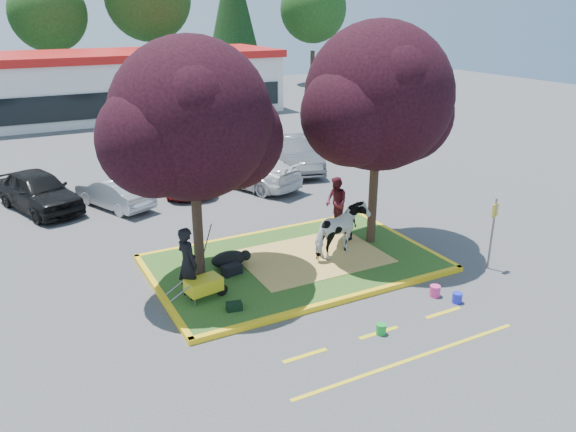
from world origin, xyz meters
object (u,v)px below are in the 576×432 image
bucket_blue (457,298)px  calf (229,259)px  wheelbarrow (204,285)px  sign_post (493,227)px  cow (341,231)px  car_black (39,191)px  car_silver (114,192)px  bucket_pink (435,291)px  bucket_green (381,329)px  handler (188,263)px

bucket_blue → calf: bearing=135.2°
wheelbarrow → sign_post: 8.37m
cow → wheelbarrow: 4.66m
wheelbarrow → sign_post: (8.13, -1.82, 0.75)m
cow → car_black: cow is taller
bucket_blue → car_silver: size_ratio=0.08×
bucket_pink → bucket_blue: bearing=-62.7°
bucket_green → car_black: (-6.22, 13.08, 0.62)m
cow → sign_post: bearing=-145.7°
car_black → car_silver: (2.57, -0.99, -0.16)m
calf → car_black: 9.34m
bucket_pink → handler: bearing=154.8°
cow → sign_post: 4.36m
sign_post → bucket_blue: size_ratio=7.88×
handler → sign_post: 8.70m
handler → bucket_blue: (6.15, -3.30, -0.98)m
cow → wheelbarrow: (-4.59, -0.71, -0.38)m
calf → bucket_green: calf is taller
calf → bucket_blue: bearing=-53.5°
bucket_green → bucket_blue: (2.66, 0.30, 0.01)m
cow → bucket_blue: 3.95m
bucket_blue → bucket_green: bearing=-173.5°
calf → bucket_green: bearing=-77.3°
handler → car_silver: handler is taller
handler → bucket_green: size_ratio=7.42×
bucket_blue → car_silver: 13.38m
bucket_pink → bucket_blue: bucket_pink is taller
bucket_pink → car_black: (-8.61, 12.24, 0.60)m
handler → bucket_pink: (5.87, -2.76, -0.96)m
handler → car_black: 9.88m
handler → bucket_pink: bearing=-129.9°
wheelbarrow → cow: bearing=-0.8°
sign_post → car_silver: 13.71m
sign_post → handler: bearing=150.6°
calf → wheelbarrow: (-1.31, -1.57, 0.19)m
cow → bucket_pink: size_ratio=6.26×
bucket_pink → car_black: car_black is taller
handler → car_silver: (-0.17, 8.49, -0.52)m
calf → bucket_pink: size_ratio=3.49×
wheelbarrow → sign_post: size_ratio=0.74×
wheelbarrow → bucket_pink: size_ratio=5.33×
car_black → car_silver: car_black is taller
cow → bucket_blue: bearing=179.0°
handler → car_silver: bearing=-13.6°
sign_post → bucket_green: (-4.94, -1.43, -1.19)m
wheelbarrow → bucket_blue: wheelbarrow is taller
handler → bucket_blue: 7.04m
cow → car_silver: size_ratio=0.53×
sign_post → bucket_pink: size_ratio=7.17×
calf → sign_post: size_ratio=0.49×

